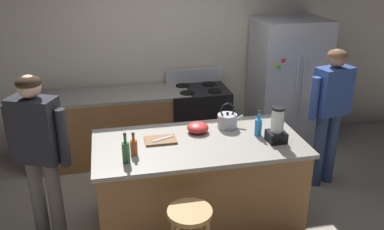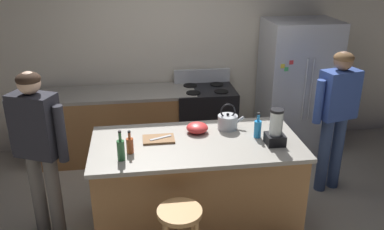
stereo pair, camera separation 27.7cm
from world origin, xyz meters
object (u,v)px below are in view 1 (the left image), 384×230
Objects in this scene: kitchen_island at (198,182)px; person_by_sink_right at (331,105)px; mixing_bowl at (198,128)px; refrigerator at (287,85)px; stove_range at (198,120)px; bottle_olive_oil at (126,152)px; bottle_soda at (258,126)px; blender_appliance at (277,127)px; bottle_cooking_sauce at (134,147)px; chef_knife at (163,139)px; person_by_island_left at (38,146)px; bar_stool at (190,227)px; cutting_board at (161,140)px; tea_kettle at (227,120)px.

kitchen_island is 1.22× the size of person_by_sink_right.
kitchen_island is at bearing -100.63° from mixing_bowl.
stove_range is at bearing 178.84° from refrigerator.
refrigerator is 6.39× the size of bottle_olive_oil.
refrigerator is at bearing 56.66° from bottle_soda.
blender_appliance is 1.42m from bottle_olive_oil.
bottle_cooking_sauce is 0.84× the size of bottle_soda.
kitchen_island is 0.58m from chef_knife.
person_by_island_left is (-1.44, 0.03, 0.54)m from kitchen_island.
mixing_bowl is (0.04, 0.21, 0.50)m from kitchen_island.
bottle_olive_oil reaches higher than stove_range.
bottle_olive_oil is (-1.41, -0.11, -0.05)m from blender_appliance.
stove_range is at bearing 77.23° from kitchen_island.
bottle_olive_oil reaches higher than mixing_bowl.
person_by_island_left is 7.60× the size of bottle_cooking_sauce.
refrigerator is 1.09m from person_by_sink_right.
bottle_olive_oil is 1.25× the size of chef_knife.
bottle_olive_oil is at bearing -157.75° from chef_knife.
bar_stool is 2.32× the size of cutting_board.
bar_stool is (-1.85, -1.19, -0.45)m from person_by_sink_right.
blender_appliance reaches higher than cutting_board.
blender_appliance is 0.21m from bottle_soda.
bottle_soda is 0.59m from mixing_bowl.
person_by_sink_right is (1.25, -1.11, 0.52)m from stove_range.
cutting_board is (-1.07, 0.23, -0.14)m from blender_appliance.
blender_appliance is 1.26× the size of tea_kettle.
blender_appliance is at bearing -0.32° from bottle_cooking_sauce.
bar_stool is 2.52× the size of bottle_olive_oil.
bottle_soda is at bearing 7.46° from bottle_cooking_sauce.
bottle_olive_oil is (0.74, -0.29, 0.01)m from person_by_island_left.
blender_appliance is at bearing -147.18° from person_by_sink_right.
person_by_island_left is 1.11m from chef_knife.
bar_stool is at bearing -120.57° from tea_kettle.
blender_appliance is 1.16× the size of cutting_board.
person_by_sink_right reaches higher than cutting_board.
bottle_cooking_sauce is at bearing 58.06° from bottle_olive_oil.
stove_range is at bearing 59.97° from bottle_cooking_sauce.
bottle_olive_oil reaches higher than kitchen_island.
tea_kettle reaches higher than chef_knife.
bottle_cooking_sauce is 0.78× the size of tea_kettle.
bottle_cooking_sauce is at bearing -163.23° from chef_knife.
kitchen_island is at bearing -165.33° from person_by_sink_right.
kitchen_island is 0.81m from bottle_soda.
blender_appliance is at bearing -12.40° from cutting_board.
bottle_olive_oil is at bearing -147.18° from mixing_bowl.
bottle_soda reaches higher than kitchen_island.
bar_stool is at bearing -83.04° from cutting_board.
stove_range is 2.00m from bottle_cooking_sauce.
kitchen_island is at bearing 72.13° from bar_stool.
kitchen_island is at bearing -102.77° from stove_range.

